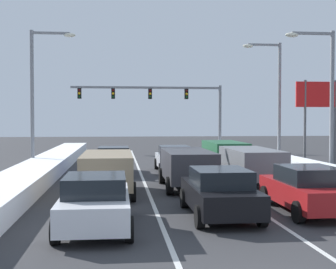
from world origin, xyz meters
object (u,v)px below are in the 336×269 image
(street_lamp_left_mid, at_px, (38,87))
(roadside_sign_right, at_px, (320,104))
(sedan_navy_left_lane_third, at_px, (114,160))
(suv_charcoal_center_lane_second, at_px, (187,165))
(sedan_silver_center_lane_third, at_px, (174,159))
(sedan_white_left_lane_nearest, at_px, (95,202))
(street_lamp_right_mid, at_px, (325,89))
(suv_green_right_lane_third, at_px, (225,153))
(sedan_red_right_lane_nearest, at_px, (307,189))
(sedan_black_center_lane_nearest, at_px, (220,192))
(street_lamp_right_far, at_px, (274,92))
(traffic_light_gantry, at_px, (164,99))
(suv_gray_right_lane_second, at_px, (251,163))
(suv_tan_left_lane_second, at_px, (107,170))

(street_lamp_left_mid, relative_size, roadside_sign_right, 1.50)
(sedan_navy_left_lane_third, relative_size, roadside_sign_right, 0.82)
(suv_charcoal_center_lane_second, distance_m, sedan_silver_center_lane_third, 6.48)
(sedan_white_left_lane_nearest, relative_size, street_lamp_right_mid, 0.59)
(sedan_silver_center_lane_third, distance_m, sedan_navy_left_lane_third, 3.52)
(suv_green_right_lane_third, bearing_deg, street_lamp_left_mid, 177.01)
(suv_green_right_lane_third, distance_m, roadside_sign_right, 7.08)
(sedan_red_right_lane_nearest, distance_m, sedan_black_center_lane_nearest, 3.00)
(sedan_navy_left_lane_third, relative_size, street_lamp_left_mid, 0.55)
(sedan_white_left_lane_nearest, height_order, street_lamp_left_mid, street_lamp_left_mid)
(suv_charcoal_center_lane_second, relative_size, street_lamp_right_far, 0.60)
(suv_green_right_lane_third, bearing_deg, sedan_black_center_lane_nearest, -103.50)
(traffic_light_gantry, bearing_deg, sedan_navy_left_lane_third, -104.36)
(traffic_light_gantry, xyz_separation_m, roadside_sign_right, (8.48, -15.03, -0.87))
(sedan_red_right_lane_nearest, bearing_deg, suv_green_right_lane_third, 88.87)
(suv_gray_right_lane_second, height_order, street_lamp_left_mid, street_lamp_left_mid)
(sedan_red_right_lane_nearest, xyz_separation_m, suv_gray_right_lane_second, (-0.03, 6.44, 0.25))
(sedan_black_center_lane_nearest, relative_size, traffic_light_gantry, 0.32)
(suv_charcoal_center_lane_second, relative_size, roadside_sign_right, 0.89)
(traffic_light_gantry, bearing_deg, suv_tan_left_lane_second, -100.71)
(roadside_sign_right, bearing_deg, sedan_silver_center_lane_third, -168.89)
(sedan_white_left_lane_nearest, xyz_separation_m, traffic_light_gantry, (4.87, 30.70, 4.12))
(suv_green_right_lane_third, xyz_separation_m, street_lamp_right_far, (4.10, 3.12, 3.88))
(sedan_white_left_lane_nearest, distance_m, street_lamp_right_far, 21.48)
(sedan_black_center_lane_nearest, bearing_deg, traffic_light_gantry, 87.83)
(sedan_red_right_lane_nearest, bearing_deg, sedan_navy_left_lane_third, 119.20)
(sedan_white_left_lane_nearest, xyz_separation_m, street_lamp_right_far, (11.10, 17.92, 4.13))
(sedan_white_left_lane_nearest, bearing_deg, sedan_silver_center_lane_third, 74.57)
(street_lamp_left_mid, bearing_deg, sedan_black_center_lane_nearest, -61.01)
(suv_charcoal_center_lane_second, distance_m, sedan_navy_left_lane_third, 6.62)
(sedan_navy_left_lane_third, distance_m, roadside_sign_right, 13.64)
(suv_tan_left_lane_second, distance_m, street_lamp_right_mid, 12.64)
(sedan_white_left_lane_nearest, distance_m, sedan_navy_left_lane_third, 13.08)
(suv_tan_left_lane_second, distance_m, sedan_navy_left_lane_third, 7.17)
(sedan_navy_left_lane_third, xyz_separation_m, street_lamp_right_mid, (11.00, -2.47, 3.84))
(suv_charcoal_center_lane_second, height_order, roadside_sign_right, roadside_sign_right)
(sedan_black_center_lane_nearest, bearing_deg, street_lamp_left_mid, 118.99)
(street_lamp_right_mid, bearing_deg, suv_tan_left_lane_second, -157.22)
(sedan_black_center_lane_nearest, relative_size, roadside_sign_right, 0.82)
(suv_green_right_lane_third, height_order, sedan_white_left_lane_nearest, suv_green_right_lane_third)
(sedan_black_center_lane_nearest, distance_m, street_lamp_right_far, 18.64)
(traffic_light_gantry, bearing_deg, suv_charcoal_center_lane_second, -93.06)
(sedan_black_center_lane_nearest, bearing_deg, sedan_silver_center_lane_third, 89.79)
(suv_charcoal_center_lane_second, distance_m, roadside_sign_right, 13.17)
(sedan_black_center_lane_nearest, bearing_deg, suv_gray_right_lane_second, 66.55)
(sedan_white_left_lane_nearest, xyz_separation_m, roadside_sign_right, (13.35, 15.67, 3.25))
(street_lamp_right_mid, bearing_deg, street_lamp_right_far, 92.03)
(suv_tan_left_lane_second, bearing_deg, sedan_white_left_lane_nearest, -91.78)
(sedan_navy_left_lane_third, relative_size, street_lamp_right_far, 0.55)
(sedan_red_right_lane_nearest, xyz_separation_m, sedan_silver_center_lane_third, (-2.94, 12.14, 0.00))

